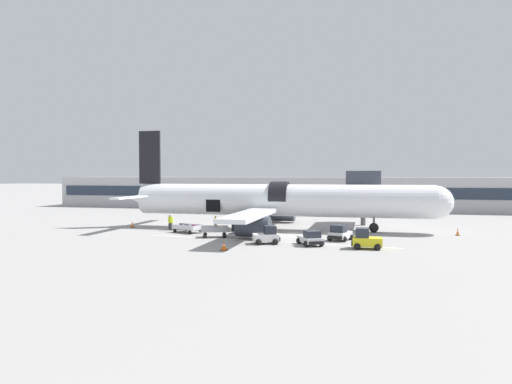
% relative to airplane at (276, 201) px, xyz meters
% --- Properties ---
extents(ground_plane, '(500.00, 500.00, 0.00)m').
position_rel_airplane_xyz_m(ground_plane, '(2.20, -4.73, -3.28)').
color(ground_plane, gray).
extents(apron_marking_line, '(24.81, 3.12, 0.01)m').
position_rel_airplane_xyz_m(apron_marking_line, '(0.82, -9.30, -3.27)').
color(apron_marking_line, silver).
rests_on(apron_marking_line, ground_plane).
extents(terminal_strip, '(103.01, 10.34, 5.88)m').
position_rel_airplane_xyz_m(terminal_strip, '(2.20, 33.65, -0.34)').
color(terminal_strip, '#B2B2B7').
rests_on(terminal_strip, ground_plane).
extents(jet_bridge_stub, '(3.88, 10.54, 6.73)m').
position_rel_airplane_xyz_m(jet_bridge_stub, '(9.75, 6.11, 1.63)').
color(jet_bridge_stub, '#4C4C51').
rests_on(jet_bridge_stub, ground_plane).
extents(airplane, '(37.50, 30.69, 11.63)m').
position_rel_airplane_xyz_m(airplane, '(0.00, 0.00, 0.00)').
color(airplane, white).
rests_on(airplane, ground_plane).
extents(baggage_tug_lead, '(2.54, 1.90, 1.76)m').
position_rel_airplane_xyz_m(baggage_tug_lead, '(10.09, -11.61, -2.54)').
color(baggage_tug_lead, yellow).
rests_on(baggage_tug_lead, ground_plane).
extents(baggage_tug_mid, '(2.49, 2.87, 1.51)m').
position_rel_airplane_xyz_m(baggage_tug_mid, '(7.66, -7.21, -2.63)').
color(baggage_tug_mid, silver).
rests_on(baggage_tug_mid, ground_plane).
extents(baggage_tug_rear, '(2.69, 3.24, 1.34)m').
position_rel_airplane_xyz_m(baggage_tug_rear, '(5.31, -10.78, -2.69)').
color(baggage_tug_rear, silver).
rests_on(baggage_tug_rear, ground_plane).
extents(baggage_tug_spare, '(2.70, 2.40, 1.65)m').
position_rel_airplane_xyz_m(baggage_tug_spare, '(1.34, -10.86, -2.59)').
color(baggage_tug_spare, white).
rests_on(baggage_tug_spare, ground_plane).
extents(baggage_cart_loading, '(4.21, 2.93, 0.92)m').
position_rel_airplane_xyz_m(baggage_cart_loading, '(-8.68, -4.93, -2.82)').
color(baggage_cart_loading, silver).
rests_on(baggage_cart_loading, ground_plane).
extents(baggage_cart_queued, '(3.74, 2.46, 1.11)m').
position_rel_airplane_xyz_m(baggage_cart_queued, '(-4.62, -7.76, -2.69)').
color(baggage_cart_queued, '#999BA0').
rests_on(baggage_cart_queued, ground_plane).
extents(ground_crew_loader_a, '(0.50, 0.55, 1.63)m').
position_rel_airplane_xyz_m(ground_crew_loader_a, '(-11.99, -2.47, -2.42)').
color(ground_crew_loader_a, '#2D2D33').
rests_on(ground_crew_loader_a, ground_plane).
extents(ground_crew_loader_b, '(0.55, 0.56, 1.75)m').
position_rel_airplane_xyz_m(ground_crew_loader_b, '(-6.06, -3.45, -2.36)').
color(ground_crew_loader_b, '#2D2D33').
rests_on(ground_crew_loader_b, ground_plane).
extents(ground_crew_driver, '(0.47, 0.61, 1.76)m').
position_rel_airplane_xyz_m(ground_crew_driver, '(-4.29, -2.71, -2.35)').
color(ground_crew_driver, black).
rests_on(ground_crew_driver, ground_plane).
extents(ground_crew_supervisor, '(0.55, 0.56, 1.75)m').
position_rel_airplane_xyz_m(ground_crew_supervisor, '(-11.37, -3.51, -2.35)').
color(ground_crew_supervisor, '#2D2D33').
rests_on(ground_crew_supervisor, ground_plane).
extents(safety_cone_nose, '(0.44, 0.44, 0.78)m').
position_rel_airplane_xyz_m(safety_cone_nose, '(19.33, -0.60, -2.91)').
color(safety_cone_nose, black).
rests_on(safety_cone_nose, ground_plane).
extents(safety_cone_engine_left, '(0.64, 0.64, 0.79)m').
position_rel_airplane_xyz_m(safety_cone_engine_left, '(-1.38, -15.19, -2.90)').
color(safety_cone_engine_left, black).
rests_on(safety_cone_engine_left, ground_plane).
extents(safety_cone_wingtip, '(0.61, 0.61, 0.60)m').
position_rel_airplane_xyz_m(safety_cone_wingtip, '(1.63, -7.28, -3.00)').
color(safety_cone_wingtip, black).
rests_on(safety_cone_wingtip, ground_plane).
extents(safety_cone_tail, '(0.56, 0.56, 0.74)m').
position_rel_airplane_xyz_m(safety_cone_tail, '(-17.04, -1.93, -2.93)').
color(safety_cone_tail, black).
rests_on(safety_cone_tail, ground_plane).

